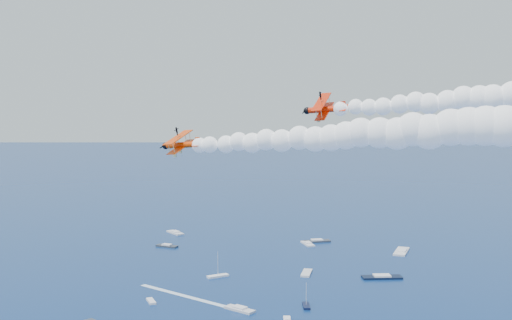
% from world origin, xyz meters
% --- Properties ---
extents(biplane_lead, '(8.60, 10.76, 9.02)m').
position_xyz_m(biplane_lead, '(17.17, 28.12, 60.48)').
color(biplane_lead, red).
extents(biplane_trail, '(8.22, 9.89, 7.65)m').
position_xyz_m(biplane_trail, '(-5.04, 13.57, 54.34)').
color(biplane_trail, '#EA3E04').
extents(smoke_trail_lead, '(55.62, 8.65, 10.26)m').
position_xyz_m(smoke_trail_lead, '(44.86, 27.44, 62.57)').
color(smoke_trail_lead, white).
extents(smoke_trail_trail, '(55.74, 10.76, 10.26)m').
position_xyz_m(smoke_trail_trail, '(22.63, 12.32, 56.43)').
color(smoke_trail_trail, white).
extents(spectator_boats, '(227.24, 157.72, 0.70)m').
position_xyz_m(spectator_boats, '(1.30, 118.14, 0.35)').
color(spectator_boats, silver).
rests_on(spectator_boats, ground).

